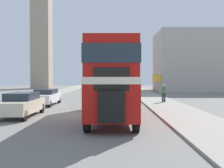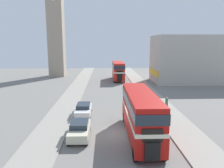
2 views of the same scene
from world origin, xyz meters
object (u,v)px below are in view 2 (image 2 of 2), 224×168
(car_parked_near, at_px, (80,129))
(pedestrian_walking, at_px, (167,102))
(double_decker_bus, at_px, (140,111))
(bus_distant, at_px, (118,69))
(car_parked_mid, at_px, (83,109))
(church_tower, at_px, (55,5))

(car_parked_near, height_order, pedestrian_walking, pedestrian_walking)
(double_decker_bus, xyz_separation_m, bus_distant, (0.08, 33.59, 0.05))
(car_parked_mid, bearing_deg, double_decker_bus, -48.45)
(pedestrian_walking, distance_m, church_tower, 43.25)
(car_parked_near, distance_m, church_tower, 46.37)
(double_decker_bus, relative_size, bus_distant, 1.08)
(double_decker_bus, height_order, pedestrian_walking, double_decker_bus)
(car_parked_mid, height_order, pedestrian_walking, pedestrian_walking)
(double_decker_bus, xyz_separation_m, pedestrian_walking, (4.92, 8.34, -1.46))
(bus_distant, bearing_deg, car_parked_near, -99.89)
(car_parked_mid, bearing_deg, bus_distant, 77.29)
(bus_distant, height_order, pedestrian_walking, bus_distant)
(car_parked_near, bearing_deg, pedestrian_walking, 37.37)
(car_parked_mid, xyz_separation_m, pedestrian_walking, (10.89, 1.59, 0.36))
(bus_distant, distance_m, pedestrian_walking, 25.75)
(double_decker_bus, xyz_separation_m, church_tower, (-16.29, 41.50, 16.46))
(double_decker_bus, relative_size, car_parked_mid, 2.35)
(car_parked_near, height_order, car_parked_mid, car_parked_near)
(double_decker_bus, xyz_separation_m, car_parked_mid, (-5.98, 6.74, -1.82))
(double_decker_bus, distance_m, bus_distant, 33.59)
(double_decker_bus, relative_size, church_tower, 0.29)
(bus_distant, height_order, car_parked_mid, bus_distant)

